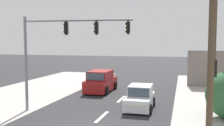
% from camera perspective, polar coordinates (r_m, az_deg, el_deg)
% --- Properties ---
extents(lane_dash_mid, '(0.20, 2.40, 0.01)m').
position_cam_1_polar(lane_dash_mid, '(15.79, -2.22, -11.59)').
color(lane_dash_mid, silver).
rests_on(lane_dash_mid, ground).
extents(lane_dash_far, '(0.20, 2.40, 0.01)m').
position_cam_1_polar(lane_dash_far, '(20.47, 2.02, -7.84)').
color(lane_dash_far, silver).
rests_on(lane_dash_far, ground).
extents(utility_pole_foreground_right, '(3.77, 0.68, 9.79)m').
position_cam_1_polar(utility_pole_foreground_right, '(10.83, 20.27, 8.86)').
color(utility_pole_foreground_right, '#4C3D2B').
rests_on(utility_pole_foreground_right, ground).
extents(utility_pole_midground_right, '(1.80, 0.26, 9.43)m').
position_cam_1_polar(utility_pole_midground_right, '(18.62, 21.41, 5.96)').
color(utility_pole_midground_right, '#4C3D2B').
rests_on(utility_pole_midground_right, ground).
extents(traffic_signal_mast, '(6.87, 0.87, 6.00)m').
position_cam_1_polar(traffic_signal_mast, '(16.44, -11.00, 4.32)').
color(traffic_signal_mast, slate).
rests_on(traffic_signal_mast, ground).
extents(pedestal_signal_right_kerb, '(0.44, 0.31, 3.56)m').
position_cam_1_polar(pedestal_signal_right_kerb, '(13.41, 20.89, -4.23)').
color(pedestal_signal_right_kerb, slate).
rests_on(pedestal_signal_right_kerb, ground).
extents(suv_oncoming_mid, '(2.10, 4.56, 1.90)m').
position_cam_1_polar(suv_oncoming_mid, '(23.45, -2.43, -4.07)').
color(suv_oncoming_mid, maroon).
rests_on(suv_oncoming_mid, ground).
extents(hatchback_kerbside_parked, '(1.82, 3.66, 1.53)m').
position_cam_1_polar(hatchback_kerbside_parked, '(17.64, 6.12, -7.56)').
color(hatchback_kerbside_parked, silver).
rests_on(hatchback_kerbside_parked, ground).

